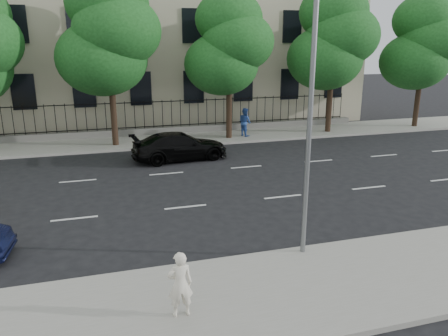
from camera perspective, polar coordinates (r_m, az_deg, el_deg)
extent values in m
plane|color=black|center=(14.40, -3.04, -8.60)|extent=(120.00, 120.00, 0.00)
cube|color=gray|center=(10.98, 2.05, -16.71)|extent=(60.00, 4.00, 0.15)
cube|color=gray|center=(27.54, -9.86, 3.51)|extent=(60.00, 4.00, 0.15)
cube|color=beige|center=(35.96, -12.44, 20.64)|extent=(34.00, 12.00, 18.00)
cube|color=slate|center=(29.14, -10.29, 4.74)|extent=(30.00, 0.50, 0.40)
cube|color=black|center=(29.08, -10.32, 5.32)|extent=(28.80, 0.05, 0.05)
cube|color=black|center=(28.83, -10.48, 8.44)|extent=(28.80, 0.05, 0.05)
cylinder|color=slate|center=(11.92, 11.18, 6.79)|extent=(0.14, 0.14, 8.00)
cylinder|color=#382619|center=(26.28, -14.19, 6.51)|extent=(0.36, 0.36, 3.32)
ellipsoid|color=#184A1A|center=(26.24, -15.62, 13.62)|extent=(5.13, 5.13, 4.21)
ellipsoid|color=#184A1A|center=(25.77, -13.77, 17.02)|extent=(4.86, 4.86, 4.00)
ellipsoid|color=#184A1A|center=(26.42, -15.00, 20.14)|extent=(4.59, 4.59, 3.78)
cylinder|color=#382619|center=(27.47, 0.66, 7.15)|extent=(0.36, 0.36, 3.08)
ellipsoid|color=#184A1A|center=(27.32, -0.33, 13.39)|extent=(4.56, 4.56, 3.74)
ellipsoid|color=#184A1A|center=(27.08, 1.87, 16.15)|extent=(4.32, 4.32, 3.55)
ellipsoid|color=#184A1A|center=(27.56, 0.65, 18.90)|extent=(4.08, 4.08, 3.36)
cylinder|color=#382619|center=(30.24, 13.57, 7.68)|extent=(0.36, 0.36, 3.22)
ellipsoid|color=#184A1A|center=(30.01, 13.00, 13.75)|extent=(4.94, 4.94, 4.06)
ellipsoid|color=#184A1A|center=(30.01, 15.23, 16.34)|extent=(4.68, 4.68, 3.85)
ellipsoid|color=#184A1A|center=(30.37, 14.14, 19.11)|extent=(4.42, 4.42, 3.64)
cylinder|color=#382619|center=(34.26, 23.87, 7.54)|extent=(0.36, 0.36, 3.01)
ellipsoid|color=#184A1A|center=(33.98, 23.60, 12.63)|extent=(4.75, 4.75, 3.90)
ellipsoid|color=#184A1A|center=(34.15, 25.62, 14.73)|extent=(4.50, 4.50, 3.70)
ellipsoid|color=#184A1A|center=(34.37, 24.71, 17.15)|extent=(4.25, 4.25, 3.50)
imported|color=black|center=(23.04, -5.78, 2.85)|extent=(5.20, 2.51, 1.46)
imported|color=white|center=(9.94, -5.76, -14.87)|extent=(0.57, 0.37, 1.55)
imported|color=#2A4D9A|center=(28.12, 2.75, 6.02)|extent=(0.94, 1.06, 1.80)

